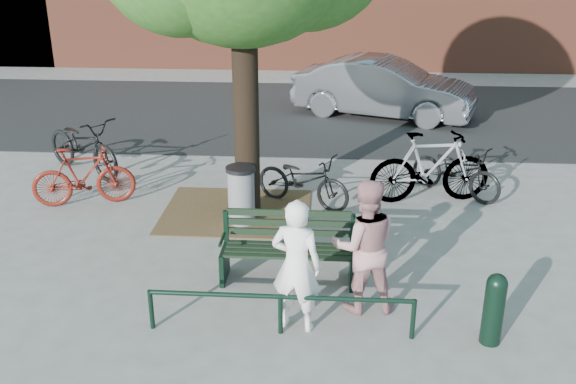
# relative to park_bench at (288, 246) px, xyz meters

# --- Properties ---
(ground) EXTENTS (90.00, 90.00, 0.00)m
(ground) POSITION_rel_park_bench_xyz_m (0.00, -0.08, -0.48)
(ground) COLOR gray
(ground) RESTS_ON ground
(dirt_pit) EXTENTS (2.40, 2.00, 0.02)m
(dirt_pit) POSITION_rel_park_bench_xyz_m (-1.00, 2.12, -0.47)
(dirt_pit) COLOR brown
(dirt_pit) RESTS_ON ground
(road) EXTENTS (40.00, 7.00, 0.01)m
(road) POSITION_rel_park_bench_xyz_m (0.00, 8.42, -0.47)
(road) COLOR black
(road) RESTS_ON ground
(park_bench) EXTENTS (1.74, 0.54, 0.97)m
(park_bench) POSITION_rel_park_bench_xyz_m (0.00, 0.00, 0.00)
(park_bench) COLOR black
(park_bench) RESTS_ON ground
(guard_railing) EXTENTS (3.06, 0.06, 0.51)m
(guard_railing) POSITION_rel_park_bench_xyz_m (0.00, -1.28, -0.08)
(guard_railing) COLOR black
(guard_railing) RESTS_ON ground
(person_left) EXTENTS (0.66, 0.51, 1.60)m
(person_left) POSITION_rel_park_bench_xyz_m (0.17, -1.13, 0.32)
(person_left) COLOR white
(person_left) RESTS_ON ground
(person_right) EXTENTS (0.89, 0.73, 1.69)m
(person_right) POSITION_rel_park_bench_xyz_m (0.95, -0.67, 0.36)
(person_right) COLOR tan
(person_right) RESTS_ON ground
(bollard) EXTENTS (0.23, 0.23, 0.87)m
(bollard) POSITION_rel_park_bench_xyz_m (2.37, -1.29, -0.02)
(bollard) COLOR black
(bollard) RESTS_ON ground
(litter_bin) EXTENTS (0.46, 0.46, 0.95)m
(litter_bin) POSITION_rel_park_bench_xyz_m (-0.85, 1.70, 0.00)
(litter_bin) COLOR gray
(litter_bin) RESTS_ON ground
(bicycle_a) EXTENTS (2.18, 1.88, 1.13)m
(bicycle_a) POSITION_rel_park_bench_xyz_m (-4.15, 3.77, 0.09)
(bicycle_a) COLOR black
(bicycle_a) RESTS_ON ground
(bicycle_b) EXTENTS (1.76, 0.92, 1.02)m
(bicycle_b) POSITION_rel_park_bench_xyz_m (-3.60, 2.27, 0.03)
(bicycle_b) COLOR #5F150D
(bicycle_b) RESTS_ON ground
(bicycle_c) EXTENTS (1.82, 1.32, 0.91)m
(bicycle_c) POSITION_rel_park_bench_xyz_m (0.08, 2.50, -0.02)
(bicycle_c) COLOR black
(bicycle_c) RESTS_ON ground
(bicycle_d) EXTENTS (2.14, 0.93, 1.24)m
(bicycle_d) POSITION_rel_park_bench_xyz_m (2.22, 2.80, 0.14)
(bicycle_d) COLOR gray
(bicycle_d) RESTS_ON ground
(bicycle_e) EXTENTS (1.71, 1.59, 0.91)m
(bicycle_e) POSITION_rel_park_bench_xyz_m (2.72, 3.14, -0.02)
(bicycle_e) COLOR black
(bicycle_e) RESTS_ON ground
(parked_car) EXTENTS (4.68, 2.91, 1.45)m
(parked_car) POSITION_rel_park_bench_xyz_m (1.81, 8.29, 0.25)
(parked_car) COLOR slate
(parked_car) RESTS_ON ground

